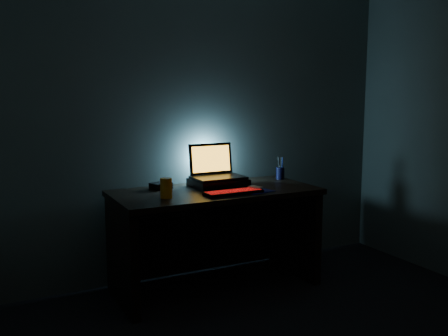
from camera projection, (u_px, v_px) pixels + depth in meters
name	position (u px, v px, depth m)	size (l,w,h in m)	color
room	(377.00, 140.00, 2.16)	(3.50, 4.00, 2.50)	black
desk	(212.00, 222.00, 3.75)	(1.50, 0.70, 0.75)	black
riser	(218.00, 183.00, 3.79)	(0.40, 0.30, 0.06)	black
laptop	(215.00, 170.00, 3.82)	(0.38, 0.29, 0.26)	black
keyboard	(233.00, 192.00, 3.50)	(0.43, 0.15, 0.03)	black
mousepad	(255.00, 191.00, 3.61)	(0.22, 0.20, 0.00)	navy
mouse	(255.00, 188.00, 3.61)	(0.06, 0.10, 0.03)	#9D9BA1
pen_cup	(280.00, 173.00, 4.11)	(0.07, 0.07, 0.10)	black
juice_glass	(166.00, 188.00, 3.36)	(0.08, 0.08, 0.14)	orange
router	(161.00, 186.00, 3.69)	(0.17, 0.15, 0.05)	black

